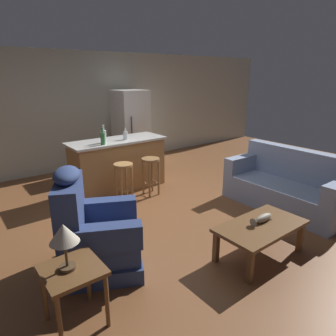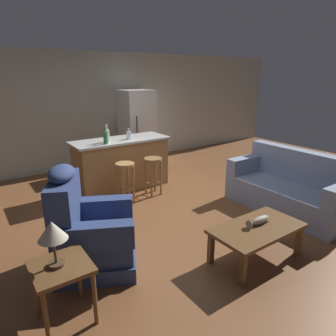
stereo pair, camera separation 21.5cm
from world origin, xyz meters
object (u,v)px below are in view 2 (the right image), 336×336
end_table (62,275)px  bar_stool_left (125,175)px  bottle_tall_green (107,135)px  bottle_short_amber (105,138)px  coffee_table (257,231)px  bottle_wine_dark (129,135)px  kitchen_island (122,164)px  couch (290,189)px  refrigerator (137,128)px  table_lamp (52,233)px  bar_stool_right (153,169)px  recliner_near_lamp (88,232)px  fish_figurine (259,221)px

end_table → bar_stool_left: bar_stool_left is taller
bottle_tall_green → bottle_short_amber: (-0.08, -0.13, -0.01)m
coffee_table → bar_stool_left: bearing=101.0°
bottle_tall_green → bottle_wine_dark: (0.44, 0.01, -0.04)m
coffee_table → bottle_wine_dark: bottle_wine_dark is taller
kitchen_island → bar_stool_left: 0.68m
bottle_wine_dark → kitchen_island: bearing=150.2°
couch → refrigerator: bearing=-78.0°
table_lamp → bar_stool_right: table_lamp is taller
bar_stool_right → bottle_short_amber: 1.00m
couch → end_table: 3.68m
refrigerator → bottle_tall_green: 1.86m
table_lamp → bottle_short_amber: 2.90m
recliner_near_lamp → bottle_short_amber: (1.04, 1.82, 0.64)m
fish_figurine → refrigerator: (0.74, 4.20, 0.42)m
fish_figurine → bar_stool_left: 2.43m
bottle_short_amber → table_lamp: bearing=-122.2°
bottle_wine_dark → recliner_near_lamp: bearing=-128.5°
fish_figurine → bottle_short_amber: 2.92m
bottle_tall_green → coffee_table: bearing=-79.9°
table_lamp → refrigerator: (2.95, 3.87, 0.01)m
kitchen_island → bar_stool_right: size_ratio=2.65×
fish_figurine → kitchen_island: (-0.28, 3.00, 0.02)m
recliner_near_lamp → kitchen_island: (1.42, 2.04, 0.06)m
end_table → bottle_tall_green: 3.11m
table_lamp → bottle_tall_green: size_ratio=1.30×
coffee_table → bar_stool_left: (-0.47, 2.40, 0.11)m
bar_stool_right → coffee_table: bearing=-92.1°
couch → bottle_tall_green: bottle_tall_green is taller
coffee_table → bottle_wine_dark: size_ratio=5.35×
fish_figurine → recliner_near_lamp: 1.95m
table_lamp → coffee_table: bearing=-9.6°
kitchen_island → refrigerator: bearing=49.6°
fish_figurine → bar_stool_left: bar_stool_left is taller
bar_stool_right → bottle_wine_dark: (-0.17, 0.55, 0.56)m
bar_stool_right → end_table: bearing=-137.0°
fish_figurine → end_table: end_table is taller
couch → table_lamp: size_ratio=4.65×
couch → bar_stool_right: (-1.46, 1.80, 0.13)m
couch → bar_stool_left: 2.70m
bottle_wine_dark → end_table: bearing=-128.0°
couch → refrigerator: size_ratio=1.08×
bar_stool_left → end_table: bearing=-128.8°
coffee_table → couch: 1.66m
refrigerator → bottle_wine_dark: bearing=-124.7°
table_lamp → refrigerator: refrigerator is taller
refrigerator → bar_stool_left: bearing=-124.7°
refrigerator → bottle_short_amber: refrigerator is taller
coffee_table → recliner_near_lamp: bearing=148.9°
fish_figurine → bottle_tall_green: bottle_tall_green is taller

